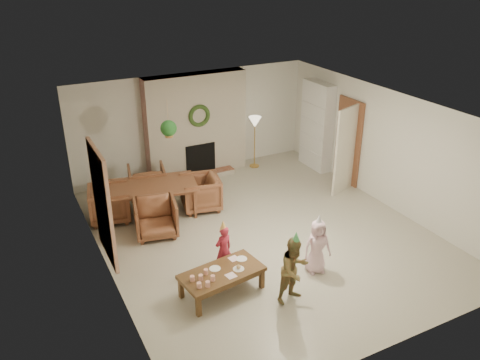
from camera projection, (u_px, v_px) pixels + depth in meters
floor at (263, 233)px, 9.68m from camera, size 7.00×7.00×0.00m
ceiling at (266, 111)px, 8.63m from camera, size 7.00×7.00×0.00m
wall_back at (193, 123)px, 11.97m from camera, size 7.00×0.00×7.00m
wall_front at (399, 274)px, 6.33m from camera, size 7.00×0.00×7.00m
wall_left at (103, 210)px, 7.91m from camera, size 0.00×7.00×7.00m
wall_right at (387, 149)px, 10.40m from camera, size 0.00×7.00×7.00m
fireplace_mass at (196, 125)px, 11.81m from camera, size 2.50×0.40×2.50m
fireplace_hearth at (203, 175)px, 12.03m from camera, size 1.60×0.30×0.12m
fireplace_firebox at (200, 158)px, 12.00m from camera, size 0.75×0.12×0.75m
fireplace_wreath at (199, 116)px, 11.50m from camera, size 0.54×0.10×0.54m
floor_lamp_base at (254, 166)px, 12.70m from camera, size 0.25×0.25×0.03m
floor_lamp_post at (255, 144)px, 12.44m from camera, size 0.03×0.03×1.20m
floor_lamp_shade at (255, 122)px, 12.20m from camera, size 0.32×0.32×0.27m
bookshelf_carcass at (317, 126)px, 12.25m from camera, size 0.30×1.00×2.20m
bookshelf_shelf_a at (314, 150)px, 12.51m from camera, size 0.30×0.92×0.03m
bookshelf_shelf_b at (315, 135)px, 12.35m from camera, size 0.30×0.92×0.03m
bookshelf_shelf_c at (317, 120)px, 12.18m from camera, size 0.30×0.92×0.03m
bookshelf_shelf_d at (318, 104)px, 12.01m from camera, size 0.30×0.92×0.03m
books_row_lower at (318, 147)px, 12.33m from camera, size 0.20×0.40×0.24m
books_row_mid at (314, 130)px, 12.32m from camera, size 0.20×0.44×0.24m
books_row_upper at (319, 116)px, 12.03m from camera, size 0.20×0.36×0.22m
door_frame at (348, 142)px, 11.45m from camera, size 0.05×0.86×2.04m
door_leaf at (345, 150)px, 10.99m from camera, size 0.77×0.32×2.00m
curtain_panel at (102, 205)px, 8.08m from camera, size 0.06×1.20×2.00m
dining_table at (151, 200)px, 10.22m from camera, size 2.08×1.43×0.67m
dining_chair_near at (156, 218)px, 9.48m from camera, size 0.94×0.96×0.74m
dining_chair_far at (147, 182)px, 10.94m from camera, size 0.94×0.96×0.74m
dining_chair_left at (110, 204)px, 10.01m from camera, size 0.96×0.94×0.74m
dining_chair_right at (200, 193)px, 10.46m from camera, size 0.96×0.94×0.74m
hanging_plant_cord at (168, 117)px, 9.44m from camera, size 0.01×0.01×0.70m
hanging_plant_pot at (169, 134)px, 9.59m from camera, size 0.16×0.16×0.12m
hanging_plant_foliage at (169, 128)px, 9.54m from camera, size 0.32×0.32×0.32m
coffee_table_top at (222, 273)px, 7.83m from camera, size 1.41×0.84×0.06m
coffee_table_apron at (222, 277)px, 7.86m from camera, size 1.29×0.73×0.08m
coffee_leg_fl at (199, 306)px, 7.40m from camera, size 0.08×0.08×0.35m
coffee_leg_fr at (262, 279)px, 8.03m from camera, size 0.08×0.08×0.35m
coffee_leg_bl at (181, 288)px, 7.80m from camera, size 0.08×0.08×0.35m
coffee_leg_br at (243, 263)px, 8.43m from camera, size 0.08×0.08×0.35m
cup_a at (199, 285)px, 7.41m from camera, size 0.08×0.08×0.09m
cup_b at (192, 278)px, 7.56m from camera, size 0.08×0.08×0.09m
cup_c at (208, 284)px, 7.44m from camera, size 0.08×0.08×0.09m
cup_d at (201, 277)px, 7.59m from camera, size 0.08×0.08×0.09m
cup_e at (213, 278)px, 7.57m from camera, size 0.08×0.08×0.09m
cup_f at (206, 272)px, 7.73m from camera, size 0.08×0.08×0.09m
plate_a at (215, 269)px, 7.87m from camera, size 0.21×0.21×0.01m
plate_b at (239, 269)px, 7.87m from camera, size 0.21×0.21×0.01m
plate_c at (242, 259)px, 8.13m from camera, size 0.21×0.21×0.01m
food_scoop at (239, 267)px, 7.85m from camera, size 0.08×0.08×0.07m
napkin_left at (231, 276)px, 7.70m from camera, size 0.17×0.17×0.01m
napkin_right at (234, 259)px, 8.13m from camera, size 0.17×0.17×0.01m
child_red at (224, 250)px, 8.32m from camera, size 0.36×0.27×0.89m
party_hat_red at (223, 225)px, 8.11m from camera, size 0.14×0.14×0.17m
child_plaid at (294, 270)px, 7.60m from camera, size 0.61×0.51×1.11m
party_hat_plaid at (296, 237)px, 7.35m from camera, size 0.15×0.15×0.18m
child_pink at (317, 247)px, 8.32m from camera, size 0.53×0.40×0.98m
party_hat_pink at (319, 219)px, 8.09m from camera, size 0.17×0.17×0.18m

